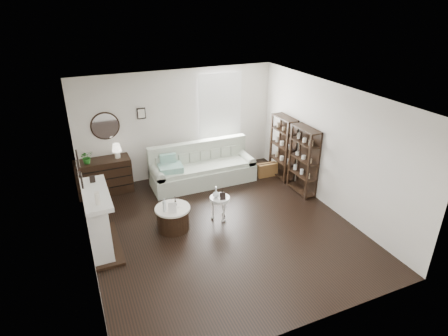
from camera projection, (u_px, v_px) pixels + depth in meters
name	position (u px, v px, depth m)	size (l,w,h in m)	color
room	(206.00, 112.00, 9.43)	(5.50, 5.50, 5.50)	black
fireplace	(98.00, 222.00, 6.78)	(0.50, 1.40, 1.84)	silver
shelf_unit_far	(283.00, 147.00, 9.38)	(0.30, 0.80, 1.60)	black
shelf_unit_near	(303.00, 161.00, 8.64)	(0.30, 0.80, 1.60)	black
sofa	(202.00, 170.00, 9.31)	(2.54, 0.88, 0.99)	#B8C1AC
quilt	(171.00, 168.00, 8.80)	(0.55, 0.45, 0.14)	#248657
suitcase	(267.00, 170.00, 9.66)	(0.53, 0.18, 0.35)	brown
dresser	(104.00, 176.00, 8.77)	(1.25, 0.54, 0.83)	black
table_lamp	(117.00, 151.00, 8.65)	(0.22, 0.22, 0.35)	white
potted_plant	(87.00, 157.00, 8.37)	(0.27, 0.24, 0.30)	#20601B
drum_table	(173.00, 218.00, 7.46)	(0.70, 0.70, 0.49)	black
pedestal_table	(220.00, 199.00, 7.70)	(0.42, 0.42, 0.51)	white
eiffel_drum	(175.00, 201.00, 7.38)	(0.11, 0.11, 0.20)	black
bottle_drum	(164.00, 205.00, 7.17)	(0.07, 0.07, 0.28)	silver
card_frame_drum	(172.00, 208.00, 7.15)	(0.16, 0.01, 0.21)	silver
eiffel_ped	(223.00, 192.00, 7.70)	(0.10, 0.10, 0.18)	black
flask_ped	(216.00, 192.00, 7.62)	(0.13, 0.13, 0.25)	silver
card_frame_ped	(223.00, 196.00, 7.56)	(0.12, 0.01, 0.16)	black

